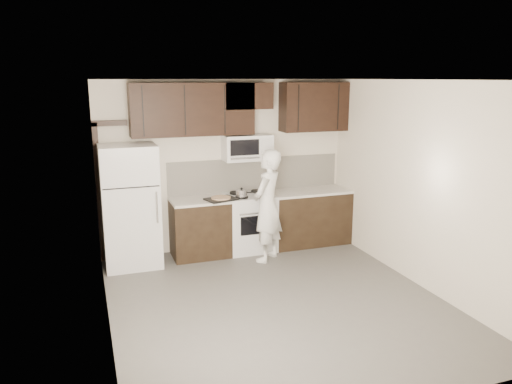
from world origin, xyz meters
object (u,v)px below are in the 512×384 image
stove (250,222)px  person (267,206)px  microwave (247,148)px  refrigerator (130,206)px

stove → person: 0.66m
stove → microwave: (-0.00, 0.12, 1.19)m
refrigerator → person: 2.01m
microwave → refrigerator: bearing=-174.9°
microwave → refrigerator: 2.00m
stove → person: bearing=-78.5°
stove → microwave: bearing=90.1°
refrigerator → person: (1.95, -0.47, -0.05)m
microwave → person: 1.03m
stove → refrigerator: 1.90m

